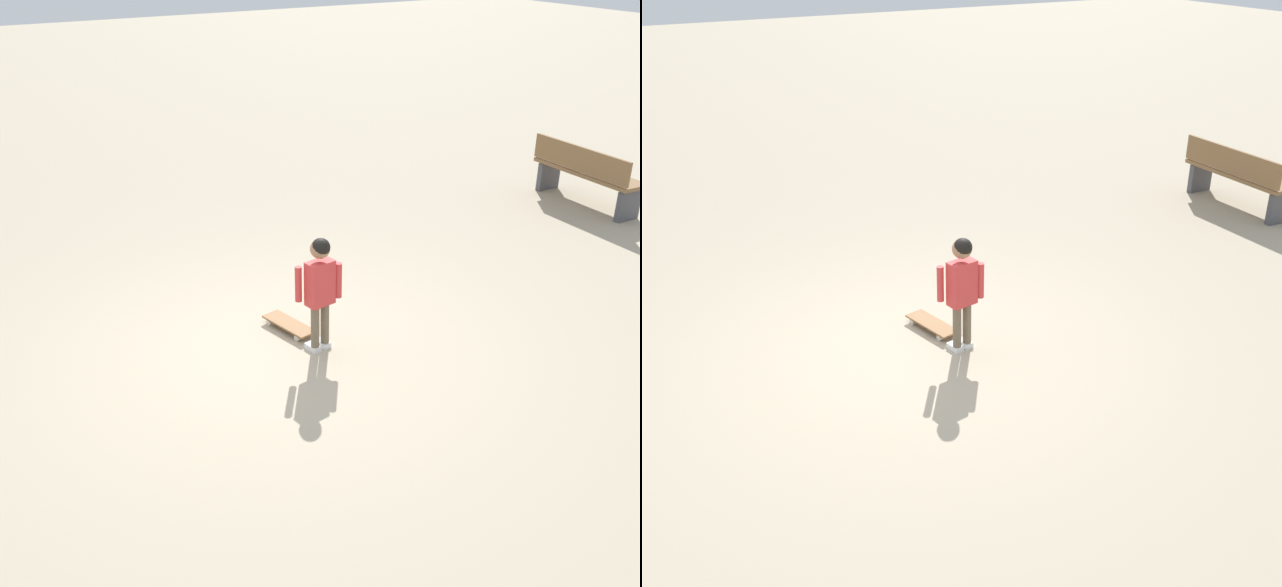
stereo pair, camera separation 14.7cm
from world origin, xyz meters
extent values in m
plane|color=tan|center=(0.00, 0.00, 0.00)|extent=(50.00, 50.00, 0.00)
cylinder|color=brown|center=(-0.35, 0.15, 0.24)|extent=(0.08, 0.08, 0.42)
cube|color=white|center=(-0.35, 0.12, 0.03)|extent=(0.10, 0.16, 0.05)
cylinder|color=brown|center=(-0.46, 0.14, 0.24)|extent=(0.08, 0.08, 0.42)
cube|color=white|center=(-0.45, 0.11, 0.03)|extent=(0.10, 0.16, 0.05)
cube|color=#D13838|center=(-0.41, 0.15, 0.65)|extent=(0.26, 0.18, 0.40)
cylinder|color=#D13838|center=(-0.24, 0.07, 0.65)|extent=(0.06, 0.06, 0.32)
cylinder|color=#D13838|center=(-0.57, 0.18, 0.65)|extent=(0.06, 0.06, 0.32)
sphere|color=#9E7051|center=(-0.41, 0.15, 0.96)|extent=(0.17, 0.17, 0.17)
sphere|color=black|center=(-0.41, 0.15, 0.98)|extent=(0.16, 0.16, 0.16)
cube|color=olive|center=(-0.33, -0.30, 0.07)|extent=(0.31, 0.59, 0.02)
cube|color=#B7B7BC|center=(-0.29, -0.49, 0.05)|extent=(0.11, 0.05, 0.02)
cube|color=#B7B7BC|center=(-0.37, -0.10, 0.05)|extent=(0.11, 0.05, 0.02)
cylinder|color=beige|center=(-0.22, -0.47, 0.03)|extent=(0.04, 0.06, 0.06)
cylinder|color=beige|center=(-0.36, -0.50, 0.03)|extent=(0.04, 0.06, 0.06)
cylinder|color=beige|center=(-0.30, -0.09, 0.03)|extent=(0.04, 0.06, 0.06)
cylinder|color=beige|center=(-0.45, -0.12, 0.03)|extent=(0.04, 0.06, 0.06)
cube|color=brown|center=(-5.38, -1.37, 0.44)|extent=(0.49, 1.61, 0.05)
cube|color=brown|center=(-5.18, -1.37, 0.64)|extent=(0.09, 1.60, 0.32)
cube|color=#4C4C51|center=(-5.35, -0.67, 0.20)|extent=(0.35, 0.09, 0.39)
cube|color=#4C4C51|center=(-5.40, -2.07, 0.20)|extent=(0.35, 0.09, 0.39)
camera|label=1|loc=(2.50, 5.13, 3.42)|focal=42.36mm
camera|label=2|loc=(2.37, 5.20, 3.42)|focal=42.36mm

